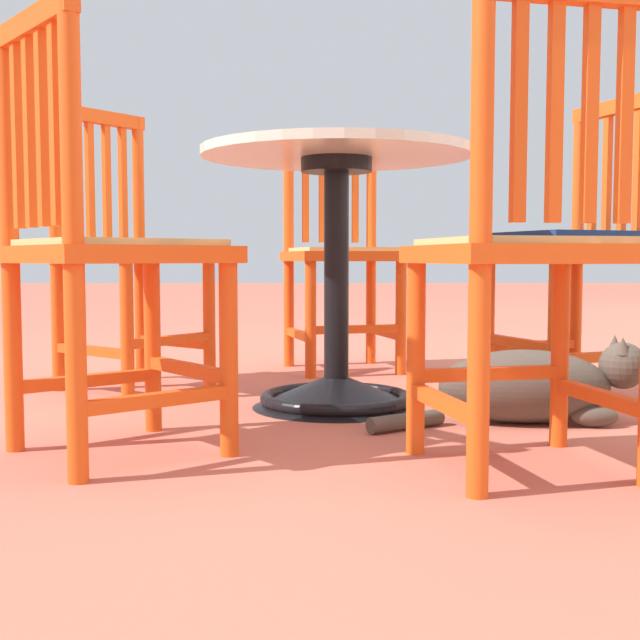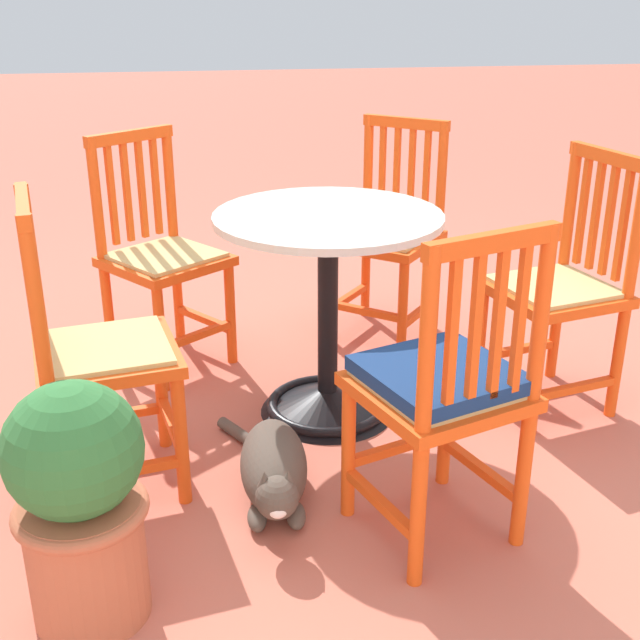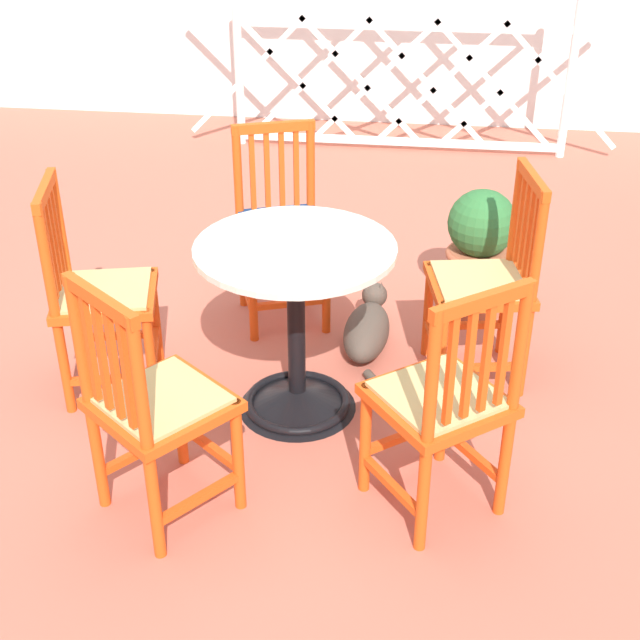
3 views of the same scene
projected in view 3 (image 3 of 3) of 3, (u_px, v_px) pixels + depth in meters
The scene contains 10 objects.
ground_plane at pixel (282, 411), 3.60m from camera, with size 24.00×24.00×0.00m, color #BC604C.
lattice_fence_panel at pixel (402, 55), 6.01m from camera, with size 3.03×0.06×1.33m.
cafe_table at pixel (297, 348), 3.48m from camera, with size 0.76×0.76×0.73m.
orange_chair_tucked_in at pixel (443, 404), 2.90m from camera, with size 0.56×0.56×0.91m.
orange_chair_at_corner at pixel (486, 285), 3.62m from camera, with size 0.47×0.47×0.91m.
orange_chair_facing_out at pixel (281, 231), 4.05m from camera, with size 0.51×0.51×0.91m.
orange_chair_near_fence at pixel (98, 295), 3.54m from camera, with size 0.48×0.48×0.91m.
orange_chair_by_planter at pixel (155, 408), 2.88m from camera, with size 0.56×0.56×0.91m.
tabby_cat at pixel (368, 328), 3.98m from camera, with size 0.27×0.73×0.23m.
terracotta_planter at pixel (479, 249), 4.16m from camera, with size 0.32×0.32×0.62m.
Camera 3 is at (0.53, -2.88, 2.13)m, focal length 49.53 mm.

